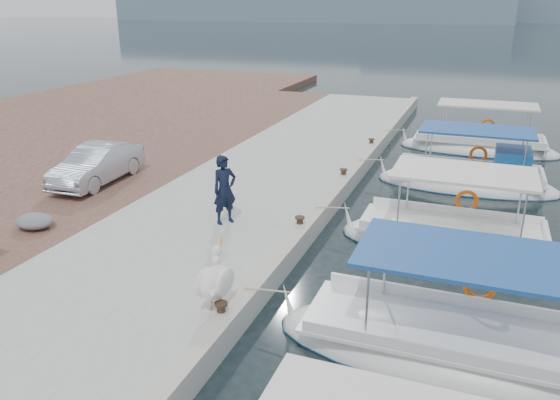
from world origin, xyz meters
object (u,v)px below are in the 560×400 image
object	(u,v)px
fishing_caique_b	(456,352)
fisherman	(225,190)
fishing_caique_c	(450,242)
pelican	(215,280)
fishing_caique_d	(469,182)
fishing_caique_e	(478,149)
parked_car	(97,164)

from	to	relation	value
fishing_caique_b	fisherman	size ratio (longest dim) A/B	3.62
fishing_caique_c	fisherman	xyz separation A→B (m)	(-6.20, -1.75, 1.38)
fishing_caique_b	pelican	distance (m)	4.99
pelican	fisherman	world-z (taller)	fisherman
fishing_caique_d	fishing_caique_e	bearing A→B (deg)	88.44
fishing_caique_d	pelican	world-z (taller)	fishing_caique_d
fisherman	fishing_caique_e	bearing A→B (deg)	7.97
fishing_caique_d	parked_car	distance (m)	13.58
fishing_caique_d	fishing_caique_e	size ratio (longest dim) A/B	0.93
fishing_caique_b	parked_car	size ratio (longest dim) A/B	1.80
fishing_caique_e	pelican	world-z (taller)	fishing_caique_e
fisherman	parked_car	size ratio (longest dim) A/B	0.50
fisherman	fishing_caique_c	bearing A→B (deg)	-39.34
fishing_caique_d	pelican	xyz separation A→B (m)	(-4.60, -11.71, 0.94)
fishing_caique_c	fisherman	bearing A→B (deg)	-164.24
fishing_caique_b	fishing_caique_c	distance (m)	5.37
fisherman	fishing_caique_d	bearing A→B (deg)	-6.25
fishing_caique_d	fisherman	distance (m)	9.92
pelican	parked_car	size ratio (longest dim) A/B	0.39
fishing_caique_b	fishing_caique_c	xyz separation A→B (m)	(-0.50, 5.35, 0.00)
fishing_caique_e	fisherman	size ratio (longest dim) A/B	3.54
fishing_caique_b	fishing_caique_d	distance (m)	11.00
fishing_caique_b	fishing_caique_d	world-z (taller)	same
pelican	parked_car	distance (m)	9.85
fishing_caique_e	pelican	xyz separation A→B (m)	(-4.75, -17.34, 1.01)
fishing_caique_b	fishing_caique_c	bearing A→B (deg)	95.39
fishing_caique_c	fishing_caique_e	world-z (taller)	same
fishing_caique_d	fishing_caique_e	distance (m)	5.64
fishing_caique_e	fisherman	xyz separation A→B (m)	(-6.62, -13.04, 1.38)
fishing_caique_c	parked_car	xyz separation A→B (m)	(-12.06, 0.05, 1.04)
fishing_caique_e	pelican	bearing A→B (deg)	-105.32
pelican	fisherman	size ratio (longest dim) A/B	0.79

